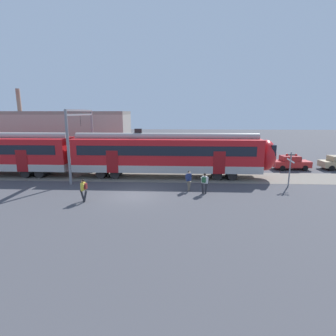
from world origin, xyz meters
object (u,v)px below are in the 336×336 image
Objects in this scene: parked_car_red at (291,163)px; crossing_signal at (290,163)px; pedestrian_yellow at (84,188)px; pedestrian_navy at (189,179)px; pedestrian_white at (204,182)px; commuter_train at (80,154)px.

crossing_signal is at bearing -112.69° from parked_car_red.
pedestrian_yellow is 22.49m from parked_car_red.
pedestrian_white is at bearing -32.19° from pedestrian_navy.
pedestrian_yellow is 1.00× the size of pedestrian_white.
pedestrian_navy and pedestrian_white have the same top height.
pedestrian_navy is 14.54m from parked_car_red.
pedestrian_yellow is at bearing -148.29° from parked_car_red.
crossing_signal is at bearing 16.54° from pedestrian_yellow.
pedestrian_navy is 0.56× the size of crossing_signal.
parked_car_red is (22.21, 4.15, -1.47)m from commuter_train.
commuter_train is at bearing -169.43° from parked_car_red.
commuter_train is 19.49m from crossing_signal.
crossing_signal is (16.20, 4.81, 1.02)m from pedestrian_yellow.
pedestrian_navy is at bearing -23.50° from commuter_train.
pedestrian_yellow and pedestrian_white have the same top height.
commuter_train is 13.04m from pedestrian_white.
commuter_train reaches higher than pedestrian_yellow.
parked_car_red is at bearing 37.06° from pedestrian_navy.
pedestrian_navy is at bearing 147.81° from pedestrian_white.
commuter_train is 8.37m from pedestrian_yellow.
parked_car_red is (19.13, 11.82, -0.21)m from pedestrian_yellow.
pedestrian_navy is at bearing 22.13° from pedestrian_yellow.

